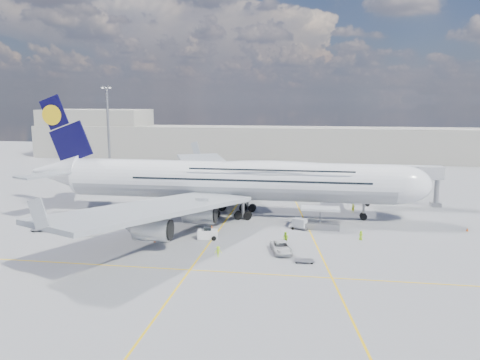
# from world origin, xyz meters

# --- Properties ---
(ground) EXTENTS (300.00, 300.00, 0.00)m
(ground) POSITION_xyz_m (0.00, 0.00, 0.00)
(ground) COLOR gray
(ground) RESTS_ON ground
(taxi_line_main) EXTENTS (0.25, 220.00, 0.01)m
(taxi_line_main) POSITION_xyz_m (0.00, 0.00, 0.01)
(taxi_line_main) COLOR yellow
(taxi_line_main) RESTS_ON ground
(taxi_line_cross) EXTENTS (120.00, 0.25, 0.01)m
(taxi_line_cross) POSITION_xyz_m (0.00, -20.00, 0.01)
(taxi_line_cross) COLOR yellow
(taxi_line_cross) RESTS_ON ground
(taxi_line_diag) EXTENTS (14.16, 99.06, 0.01)m
(taxi_line_diag) POSITION_xyz_m (14.00, 10.00, 0.01)
(taxi_line_diag) COLOR yellow
(taxi_line_diag) RESTS_ON ground
(airliner) EXTENTS (77.26, 79.15, 23.71)m
(airliner) POSITION_xyz_m (0.26, 10.00, 6.87)
(airliner) COLOR white
(airliner) RESTS_ON ground
(jet_bridge) EXTENTS (18.80, 12.10, 8.50)m
(jet_bridge) POSITION_xyz_m (29.81, 20.94, 6.85)
(jet_bridge) COLOR #B7B7BC
(jet_bridge) RESTS_ON ground
(cargo_loader) EXTENTS (8.53, 3.20, 3.67)m
(cargo_loader) POSITION_xyz_m (16.82, 2.89, 1.25)
(cargo_loader) COLOR silver
(cargo_loader) RESTS_ON ground
(light_mast) EXTENTS (3.00, 0.70, 25.50)m
(light_mast) POSITION_xyz_m (-40.00, 45.00, 13.21)
(light_mast) COLOR gray
(light_mast) RESTS_ON ground
(terminal) EXTENTS (180.00, 16.00, 12.00)m
(terminal) POSITION_xyz_m (0.00, 95.00, 6.00)
(terminal) COLOR #B2AD9E
(terminal) RESTS_ON ground
(hangar) EXTENTS (40.00, 22.00, 18.00)m
(hangar) POSITION_xyz_m (-70.00, 100.00, 9.00)
(hangar) COLOR #B2AD9E
(hangar) RESTS_ON ground
(tree_line) EXTENTS (160.00, 6.00, 8.00)m
(tree_line) POSITION_xyz_m (40.00, 140.00, 4.00)
(tree_line) COLOR #193814
(tree_line) RESTS_ON ground
(dolly_row_a) EXTENTS (3.68, 2.76, 2.08)m
(dolly_row_a) POSITION_xyz_m (-21.35, -6.45, 1.12)
(dolly_row_a) COLOR gray
(dolly_row_a) RESTS_ON ground
(dolly_row_b) EXTENTS (3.68, 2.92, 0.48)m
(dolly_row_b) POSITION_xyz_m (-16.18, 1.55, 0.37)
(dolly_row_b) COLOR gray
(dolly_row_b) RESTS_ON ground
(dolly_row_c) EXTENTS (2.97, 2.24, 1.67)m
(dolly_row_c) POSITION_xyz_m (-14.25, 1.29, 0.90)
(dolly_row_c) COLOR gray
(dolly_row_c) RESTS_ON ground
(dolly_back) EXTENTS (3.70, 2.48, 0.50)m
(dolly_back) POSITION_xyz_m (-29.41, -6.01, 0.39)
(dolly_back) COLOR gray
(dolly_back) RESTS_ON ground
(dolly_nose_far) EXTENTS (2.61, 1.46, 0.38)m
(dolly_nose_far) POSITION_xyz_m (14.67, -14.85, 0.29)
(dolly_nose_far) COLOR gray
(dolly_nose_far) RESTS_ON ground
(dolly_nose_near) EXTENTS (3.30, 2.61, 1.85)m
(dolly_nose_near) POSITION_xyz_m (13.58, 1.89, 1.00)
(dolly_nose_near) COLOR gray
(dolly_nose_near) RESTS_ON ground
(baggage_tug) EXTENTS (3.40, 2.01, 2.00)m
(baggage_tug) POSITION_xyz_m (-0.71, -6.35, 0.88)
(baggage_tug) COLOR silver
(baggage_tug) RESTS_ON ground
(catering_truck_inner) EXTENTS (6.24, 4.38, 3.44)m
(catering_truck_inner) POSITION_xyz_m (-14.64, 24.06, 1.62)
(catering_truck_inner) COLOR gray
(catering_truck_inner) RESTS_ON ground
(catering_truck_outer) EXTENTS (7.84, 3.84, 4.49)m
(catering_truck_outer) POSITION_xyz_m (-19.94, 45.11, 2.09)
(catering_truck_outer) COLOR gray
(catering_truck_outer) RESTS_ON ground
(service_van) EXTENTS (3.93, 6.06, 1.55)m
(service_van) POSITION_xyz_m (11.30, -11.13, 0.78)
(service_van) COLOR silver
(service_van) RESTS_ON ground
(crew_nose) EXTENTS (0.69, 0.52, 1.72)m
(crew_nose) POSITION_xyz_m (23.62, 15.62, 0.86)
(crew_nose) COLOR #EEFF1A
(crew_nose) RESTS_ON ground
(crew_loader) EXTENTS (1.22, 1.18, 1.98)m
(crew_loader) POSITION_xyz_m (11.68, -7.23, 0.99)
(crew_loader) COLOR #A4ED18
(crew_loader) RESTS_ON ground
(crew_wing) EXTENTS (0.93, 1.19, 1.88)m
(crew_wing) POSITION_xyz_m (-11.80, -5.36, 0.94)
(crew_wing) COLOR #ABED19
(crew_wing) RESTS_ON ground
(crew_van) EXTENTS (0.88, 0.85, 1.53)m
(crew_van) POSITION_xyz_m (23.32, -3.09, 0.76)
(crew_van) COLOR #A2EA18
(crew_van) RESTS_ON ground
(crew_tug) EXTENTS (1.13, 0.82, 1.57)m
(crew_tug) POSITION_xyz_m (2.63, -14.41, 0.79)
(crew_tug) COLOR #BBF019
(crew_tug) RESTS_ON ground
(cone_nose) EXTENTS (0.44, 0.44, 0.56)m
(cone_nose) POSITION_xyz_m (41.57, 4.86, 0.27)
(cone_nose) COLOR #F4550C
(cone_nose) RESTS_ON ground
(cone_wing_left_inner) EXTENTS (0.40, 0.40, 0.50)m
(cone_wing_left_inner) POSITION_xyz_m (-5.54, 19.81, 0.24)
(cone_wing_left_inner) COLOR #F4550C
(cone_wing_left_inner) RESTS_ON ground
(cone_wing_left_outer) EXTENTS (0.42, 0.42, 0.53)m
(cone_wing_left_outer) POSITION_xyz_m (-10.18, 33.99, 0.26)
(cone_wing_left_outer) COLOR #F4550C
(cone_wing_left_outer) RESTS_ON ground
(cone_wing_right_inner) EXTENTS (0.41, 0.41, 0.52)m
(cone_wing_right_inner) POSITION_xyz_m (-1.48, 0.19, 0.25)
(cone_wing_right_inner) COLOR #F4550C
(cone_wing_right_inner) RESTS_ON ground
(cone_wing_right_outer) EXTENTS (0.37, 0.37, 0.48)m
(cone_wing_right_outer) POSITION_xyz_m (-8.56, -9.14, 0.23)
(cone_wing_right_outer) COLOR #F4550C
(cone_wing_right_outer) RESTS_ON ground
(cone_tail) EXTENTS (0.41, 0.41, 0.53)m
(cone_tail) POSITION_xyz_m (-32.00, 4.81, 0.25)
(cone_tail) COLOR #F4550C
(cone_tail) RESTS_ON ground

